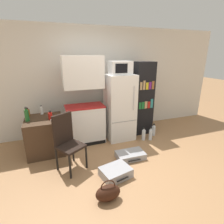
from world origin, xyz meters
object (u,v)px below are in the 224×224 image
Objects in this scene: refrigerator at (120,107)px; water_bottle_middle at (151,134)px; chair at (67,138)px; suitcase_small_flat at (130,155)px; bottle_milk_white at (42,110)px; bottle_green_tall at (27,115)px; bowl at (54,120)px; microwave at (120,68)px; water_bottle_back at (154,130)px; suitcase_large_flat at (116,172)px; water_bottle_front at (144,135)px; kitchen_hutch at (84,105)px; handbag at (108,193)px; bookshelf at (142,99)px; bottle_amber_beer at (28,113)px; bottle_ketchup_red at (50,116)px; side_table at (45,135)px.

water_bottle_middle is at bearing -31.22° from refrigerator.
chair is 1.30m from suitcase_small_flat.
bottle_milk_white is at bearing 165.58° from water_bottle_middle.
bottle_green_tall is 2.16m from suitcase_small_flat.
microwave is at bearing 11.69° from bowl.
refrigerator reaches higher than water_bottle_back.
suitcase_large_flat is 1.78× the size of water_bottle_back.
suitcase_small_flat is at bearing -24.78° from bowl.
chair reaches higher than water_bottle_front.
refrigerator is at bearing -4.09° from kitchen_hutch.
water_bottle_middle is (1.55, 1.40, 0.01)m from handbag.
water_bottle_back is (0.36, 0.14, -0.00)m from water_bottle_front.
bottle_milk_white is (-2.38, 0.11, -0.08)m from bookshelf.
microwave is 0.47× the size of chair.
water_bottle_front is at bearing -110.42° from bookshelf.
water_bottle_back is (0.21, 0.19, -0.01)m from water_bottle_middle.
bottle_amber_beer is at bearing 119.14° from suitcase_large_flat.
water_bottle_front is at bearing -14.14° from bottle_milk_white.
water_bottle_front is (2.47, -0.21, -0.72)m from bottle_green_tall.
bottle_green_tall is 0.43m from bottle_ketchup_red.
bottle_green_tall reaches higher than handbag.
kitchen_hutch reaches higher than suitcase_small_flat.
bottle_amber_beer is at bearing 174.64° from refrigerator.
bottle_green_tall is 0.89× the size of water_bottle_front.
bottle_green_tall is (-2.64, -0.24, -0.05)m from bookshelf.
bottle_amber_beer is (-1.18, 0.13, -0.09)m from kitchen_hutch.
side_table is 1.69m from suitcase_large_flat.
refrigerator is at bearing 72.15° from microwave.
water_bottle_back is at bearing 21.10° from water_bottle_front.
bottle_ketchup_red is at bearing -67.50° from bottle_milk_white.
bottle_milk_white reaches higher than bottle_ketchup_red.
kitchen_hutch is at bearing 125.85° from suitcase_small_flat.
bottle_ketchup_red reaches higher than side_table.
microwave is 1.80m from bottle_ketchup_red.
bottle_green_tall is 2.11m from handbag.
water_bottle_middle is at bearing -19.94° from chair.
bottle_milk_white reaches higher than bottle_amber_beer.
suitcase_small_flat is at bearing -136.66° from water_bottle_front.
suitcase_small_flat is (1.84, -0.80, -0.79)m from bottle_green_tall.
suitcase_small_flat is (1.36, -0.63, -0.69)m from bowl.
kitchen_hutch is at bearing 28.03° from chair.
kitchen_hutch is 6.29× the size of water_bottle_back.
bookshelf is (1.48, 0.05, 0.00)m from kitchen_hutch.
side_table is 4.32× the size of bottle_amber_beer.
side_table is 6.20× the size of bowl.
kitchen_hutch is 1.72m from water_bottle_middle.
water_bottle_back is at bearing 2.70° from bowl.
suitcase_small_flat is at bearing 48.45° from handbag.
suitcase_large_flat is (-0.62, -1.35, -1.60)m from microwave.
bottle_amber_beer reaches higher than suitcase_small_flat.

